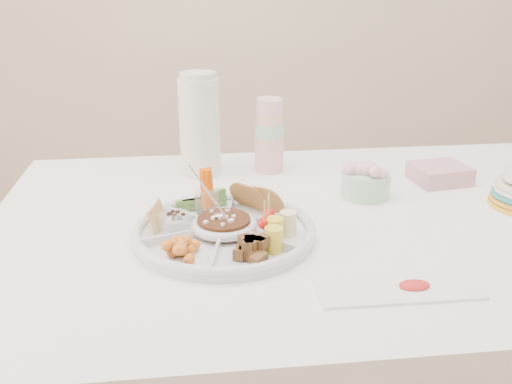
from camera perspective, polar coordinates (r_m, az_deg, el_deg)
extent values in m
cube|color=white|center=(1.51, 5.98, -15.77)|extent=(1.52, 1.02, 0.76)
cylinder|color=silver|center=(1.21, -3.21, -3.64)|extent=(0.48, 0.48, 0.04)
cylinder|color=#582C16|center=(1.21, -3.22, -3.32)|extent=(0.14, 0.14, 0.04)
cylinder|color=beige|center=(1.58, 1.35, 5.97)|extent=(0.10, 0.10, 0.22)
cylinder|color=white|center=(1.56, -5.66, 6.84)|extent=(0.13, 0.13, 0.29)
cylinder|color=#93B8A5|center=(1.44, 10.92, 1.31)|extent=(0.15, 0.15, 0.09)
cube|color=#CC93A1|center=(1.60, 17.88, 1.78)|extent=(0.16, 0.14, 0.05)
cube|color=white|center=(1.06, 14.00, -9.40)|extent=(0.29, 0.10, 0.01)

